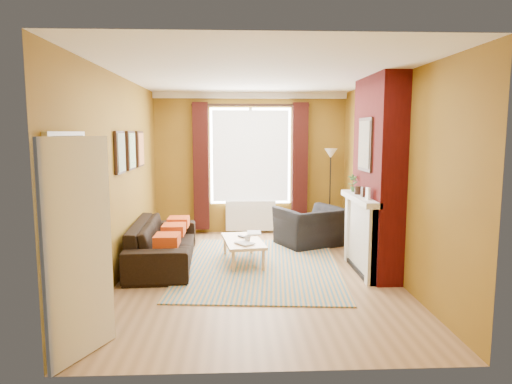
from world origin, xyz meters
TOP-DOWN VIEW (x-y plane):
  - ground at (0.00, 0.00)m, footprint 5.50×5.50m
  - room_walls at (0.63, 0.28)m, footprint 3.82×5.54m
  - striped_rug at (0.07, 0.33)m, footprint 2.61×3.43m
  - sofa at (-1.42, 0.54)m, footprint 0.99×2.31m
  - armchair at (1.03, 1.56)m, footprint 1.36×1.29m
  - coffee_table at (-0.19, 0.52)m, footprint 0.71×1.17m
  - wicker_stool at (0.77, 2.09)m, footprint 0.36×0.36m
  - floor_lamp at (1.55, 2.40)m, footprint 0.30×0.30m
  - book_a at (-0.25, 0.17)m, footprint 0.32×0.34m
  - book_b at (-0.11, 0.95)m, footprint 0.23×0.31m
  - mug at (-0.12, 0.38)m, footprint 0.12×0.12m
  - tv_remote at (-0.21, 0.69)m, footprint 0.13×0.16m

SIDE VIEW (x-z plane):
  - ground at x=0.00m, z-range 0.00..0.00m
  - striped_rug at x=0.07m, z-range 0.00..0.02m
  - wicker_stool at x=0.77m, z-range 0.00..0.44m
  - coffee_table at x=-0.19m, z-range 0.15..0.51m
  - sofa at x=-1.42m, z-range 0.00..0.66m
  - armchair at x=1.03m, z-range 0.00..0.69m
  - tv_remote at x=-0.21m, z-range 0.37..0.39m
  - book_b at x=-0.11m, z-range 0.37..0.39m
  - book_a at x=-0.25m, z-range 0.37..0.39m
  - mug at x=-0.12m, z-range 0.37..0.46m
  - floor_lamp at x=1.55m, z-range 0.49..2.20m
  - room_walls at x=0.63m, z-range -0.04..2.80m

